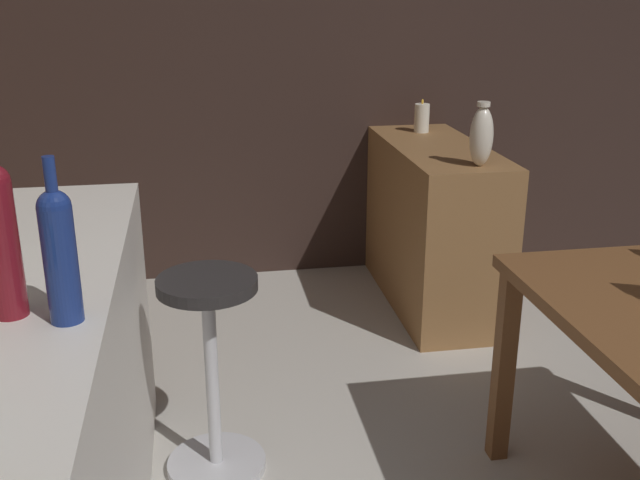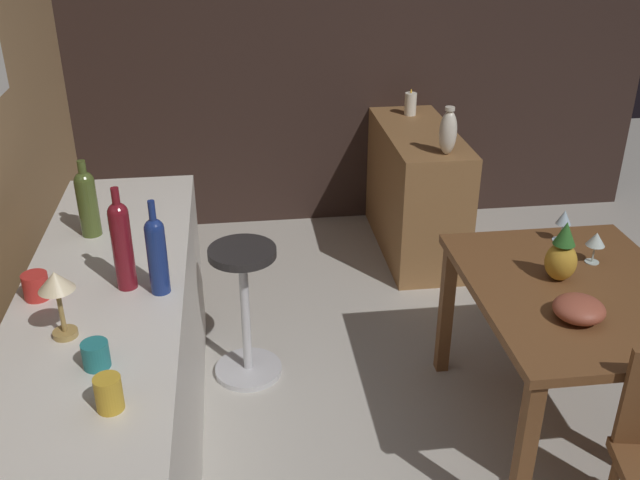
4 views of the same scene
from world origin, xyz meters
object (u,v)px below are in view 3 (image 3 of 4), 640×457
at_px(wine_bottle_olive, 106,182).
at_px(cup_mustard, 231,194).
at_px(dining_table, 349,357).
at_px(cup_white, 117,204).
at_px(wine_bottle_green, 243,162).
at_px(pillar_candle_short, 596,217).
at_px(wine_bottle_amber, 178,189).
at_px(wine_glass_right, 279,368).
at_px(fruit_bowl, 423,296).
at_px(sideboard_cabinet, 555,293).
at_px(wine_bottle_ruby, 54,197).
at_px(vase_brass, 560,217).
at_px(pillar_candle_tall, 575,214).
at_px(bar_stool, 256,294).
at_px(counter_lamp, 120,194).
at_px(wine_glass_left, 300,326).
at_px(wine_bottle_cobalt, 19,211).

distance_m(wine_bottle_olive, cup_mustard, 0.81).
bearing_deg(dining_table, cup_white, 105.61).
bearing_deg(wine_bottle_green, wine_bottle_olive, 179.89).
bearing_deg(wine_bottle_green, pillar_candle_short, -50.19).
bearing_deg(wine_bottle_amber, wine_bottle_olive, 129.96).
xyz_separation_m(wine_glass_right, fruit_bowl, (0.90, 0.29, -0.07)).
bearing_deg(dining_table, sideboard_cabinet, 9.07).
bearing_deg(pillar_candle_short, cup_mustard, 139.95).
height_order(wine_bottle_amber, wine_bottle_ruby, wine_bottle_ruby).
bearing_deg(vase_brass, wine_bottle_green, 125.25).
bearing_deg(cup_white, wine_glass_right, -87.63).
distance_m(fruit_bowl, pillar_candle_tall, 1.52).
relative_size(cup_mustard, cup_white, 1.08).
bearing_deg(vase_brass, wine_bottle_olive, 141.31).
relative_size(wine_bottle_olive, cup_white, 3.00).
height_order(pillar_candle_tall, vase_brass, vase_brass).
height_order(cup_white, pillar_candle_short, pillar_candle_short).
bearing_deg(bar_stool, vase_brass, -34.23).
xyz_separation_m(wine_bottle_olive, pillar_candle_short, (2.50, -1.84, -0.14)).
xyz_separation_m(fruit_bowl, cup_mustard, (-0.28, 1.62, 0.15)).
distance_m(wine_bottle_green, vase_brass, 2.18).
relative_size(wine_bottle_olive, cup_mustard, 2.76).
bearing_deg(dining_table, counter_lamp, 107.54).
bearing_deg(wine_bottle_olive, wine_bottle_ruby, -137.33).
bearing_deg(wine_bottle_green, wine_glass_left, -107.64).
xyz_separation_m(dining_table, wine_bottle_amber, (-0.20, 1.63, 0.39)).
bearing_deg(cup_white, bar_stool, -40.17).
bearing_deg(wine_bottle_cobalt, cup_white, 20.19).
xyz_separation_m(wine_bottle_amber, wine_bottle_ruby, (-0.69, 0.10, 0.02)).
distance_m(wine_glass_right, pillar_candle_short, 2.43).
relative_size(wine_bottle_olive, wine_bottle_ruby, 0.84).
relative_size(wine_bottle_cobalt, pillar_candle_tall, 1.97).
height_order(fruit_bowl, wine_bottle_cobalt, wine_bottle_cobalt).
relative_size(fruit_bowl, pillar_candle_short, 1.23).
bearing_deg(wine_glass_right, wine_bottle_cobalt, 108.82).
xyz_separation_m(fruit_bowl, wine_bottle_cobalt, (-1.55, 1.60, 0.24)).
height_order(wine_bottle_olive, cup_white, wine_bottle_olive).
relative_size(wine_bottle_green, vase_brass, 1.61).
xyz_separation_m(bar_stool, vase_brass, (1.52, -1.04, 0.55)).
xyz_separation_m(wine_bottle_amber, pillar_candle_short, (2.15, -1.42, -0.14)).
relative_size(bar_stool, fruit_bowl, 2.95).
distance_m(wine_bottle_amber, pillar_candle_short, 2.58).
height_order(cup_white, counter_lamp, counter_lamp).
height_order(wine_bottle_ruby, cup_white, wine_bottle_ruby).
xyz_separation_m(dining_table, wine_bottle_olive, (-0.54, 2.05, 0.39)).
bearing_deg(wine_bottle_green, wine_bottle_cobalt, -166.10).
relative_size(sideboard_cabinet, cup_mustard, 9.31).
bearing_deg(wine_bottle_cobalt, pillar_candle_tall, -23.43).
relative_size(wine_glass_left, pillar_candle_tall, 1.05).
relative_size(wine_glass_right, wine_bottle_ruby, 0.44).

